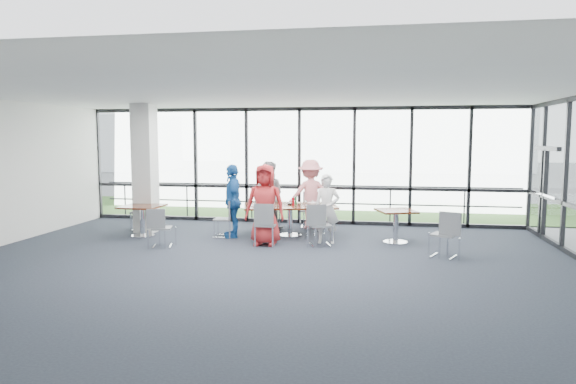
% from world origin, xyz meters
% --- Properties ---
extents(floor, '(12.00, 10.00, 0.02)m').
position_xyz_m(floor, '(0.00, 0.00, -0.01)').
color(floor, '#212531').
rests_on(floor, ground).
extents(ceiling, '(12.00, 10.00, 0.04)m').
position_xyz_m(ceiling, '(0.00, 0.00, 3.20)').
color(ceiling, silver).
rests_on(ceiling, ground).
extents(wall_front, '(12.00, 0.10, 3.20)m').
position_xyz_m(wall_front, '(0.00, -5.00, 1.60)').
color(wall_front, silver).
rests_on(wall_front, ground).
extents(curtain_wall_back, '(12.00, 0.10, 3.20)m').
position_xyz_m(curtain_wall_back, '(0.00, 5.00, 1.60)').
color(curtain_wall_back, white).
rests_on(curtain_wall_back, ground).
extents(exit_door, '(0.12, 1.60, 2.10)m').
position_xyz_m(exit_door, '(6.00, 3.75, 1.05)').
color(exit_door, black).
rests_on(exit_door, ground).
extents(structural_column, '(0.50, 0.50, 3.20)m').
position_xyz_m(structural_column, '(-3.60, 3.00, 1.60)').
color(structural_column, silver).
rests_on(structural_column, ground).
extents(apron, '(80.00, 70.00, 0.02)m').
position_xyz_m(apron, '(0.00, 10.00, -0.02)').
color(apron, slate).
rests_on(apron, ground).
extents(grass_strip, '(80.00, 5.00, 0.01)m').
position_xyz_m(grass_strip, '(0.00, 8.00, 0.01)').
color(grass_strip, '#3B5E27').
rests_on(grass_strip, ground).
extents(hangar_main, '(24.00, 10.00, 6.00)m').
position_xyz_m(hangar_main, '(4.00, 32.00, 3.00)').
color(hangar_main, white).
rests_on(hangar_main, ground).
extents(hangar_aux, '(10.00, 6.00, 4.00)m').
position_xyz_m(hangar_aux, '(-18.00, 28.00, 2.00)').
color(hangar_aux, white).
rests_on(hangar_aux, ground).
extents(guard_rail, '(12.00, 0.06, 0.06)m').
position_xyz_m(guard_rail, '(0.00, 5.60, 0.50)').
color(guard_rail, '#2D2D33').
rests_on(guard_rail, ground).
extents(main_table, '(2.42, 1.69, 0.75)m').
position_xyz_m(main_table, '(0.06, 3.09, 0.65)').
color(main_table, '#3A1A11').
rests_on(main_table, ground).
extents(side_table_left, '(0.95, 0.95, 0.75)m').
position_xyz_m(side_table_left, '(-3.43, 2.42, 0.64)').
color(side_table_left, '#3A1A11').
rests_on(side_table_left, ground).
extents(side_table_right, '(1.00, 1.00, 0.75)m').
position_xyz_m(side_table_right, '(2.55, 2.67, 0.62)').
color(side_table_right, '#3A1A11').
rests_on(side_table_right, ground).
extents(diner_near_left, '(0.89, 0.59, 1.79)m').
position_xyz_m(diner_near_left, '(-0.31, 1.96, 0.90)').
color(diner_near_left, '#AA2224').
rests_on(diner_near_left, ground).
extents(diner_near_right, '(0.58, 0.43, 1.56)m').
position_xyz_m(diner_near_right, '(1.02, 2.37, 0.78)').
color(diner_near_right, silver).
rests_on(diner_near_right, ground).
extents(diner_far_left, '(0.87, 0.55, 1.76)m').
position_xyz_m(diner_far_left, '(-0.67, 3.92, 0.88)').
color(diner_far_left, gray).
rests_on(diner_far_left, ground).
extents(diner_far_right, '(1.30, 0.94, 1.80)m').
position_xyz_m(diner_far_right, '(0.41, 4.19, 0.90)').
color(diner_far_right, pink).
rests_on(diner_far_right, ground).
extents(diner_end, '(0.86, 1.15, 1.74)m').
position_xyz_m(diner_end, '(-1.26, 2.71, 0.87)').
color(diner_end, '#19539E').
rests_on(diner_end, ground).
extents(chair_main_nl, '(0.45, 0.45, 0.92)m').
position_xyz_m(chair_main_nl, '(-0.28, 1.90, 0.46)').
color(chair_main_nl, slate).
rests_on(chair_main_nl, ground).
extents(chair_main_nr, '(0.56, 0.56, 0.91)m').
position_xyz_m(chair_main_nr, '(0.90, 2.08, 0.46)').
color(chair_main_nr, slate).
rests_on(chair_main_nr, ground).
extents(chair_main_fl, '(0.60, 0.60, 0.91)m').
position_xyz_m(chair_main_fl, '(-0.71, 4.08, 0.46)').
color(chair_main_fl, slate).
rests_on(chair_main_fl, ground).
extents(chair_main_fr, '(0.49, 0.49, 0.91)m').
position_xyz_m(chair_main_fr, '(0.36, 4.35, 0.46)').
color(chair_main_fr, slate).
rests_on(chair_main_fr, ground).
extents(chair_main_end, '(0.44, 0.44, 0.86)m').
position_xyz_m(chair_main_end, '(-1.49, 2.68, 0.43)').
color(chair_main_end, slate).
rests_on(chair_main_end, ground).
extents(chair_spare_la, '(0.50, 0.50, 0.83)m').
position_xyz_m(chair_spare_la, '(-2.48, 1.36, 0.42)').
color(chair_spare_la, slate).
rests_on(chair_spare_la, ground).
extents(chair_spare_lb, '(0.48, 0.48, 0.94)m').
position_xyz_m(chair_spare_lb, '(-3.83, 3.23, 0.47)').
color(chair_spare_lb, slate).
rests_on(chair_spare_lb, ground).
extents(chair_spare_r, '(0.59, 0.59, 0.91)m').
position_xyz_m(chair_spare_r, '(3.44, 1.38, 0.46)').
color(chair_spare_r, slate).
rests_on(chair_spare_r, ground).
extents(plate_nl, '(0.26, 0.26, 0.01)m').
position_xyz_m(plate_nl, '(-0.44, 2.55, 0.76)').
color(plate_nl, white).
rests_on(plate_nl, main_table).
extents(plate_nr, '(0.28, 0.28, 0.01)m').
position_xyz_m(plate_nr, '(0.74, 2.82, 0.76)').
color(plate_nr, white).
rests_on(plate_nr, main_table).
extents(plate_fl, '(0.27, 0.27, 0.01)m').
position_xyz_m(plate_fl, '(-0.49, 3.30, 0.76)').
color(plate_fl, white).
rests_on(plate_fl, main_table).
extents(plate_fr, '(0.27, 0.27, 0.01)m').
position_xyz_m(plate_fr, '(0.55, 3.60, 0.76)').
color(plate_fr, white).
rests_on(plate_fr, main_table).
extents(plate_end, '(0.25, 0.25, 0.01)m').
position_xyz_m(plate_end, '(-0.78, 2.83, 0.76)').
color(plate_end, white).
rests_on(plate_end, main_table).
extents(tumbler_a, '(0.06, 0.06, 0.13)m').
position_xyz_m(tumbler_a, '(-0.13, 2.78, 0.81)').
color(tumbler_a, white).
rests_on(tumbler_a, main_table).
extents(tumbler_b, '(0.07, 0.07, 0.13)m').
position_xyz_m(tumbler_b, '(0.45, 3.01, 0.82)').
color(tumbler_b, white).
rests_on(tumbler_b, main_table).
extents(tumbler_c, '(0.07, 0.07, 0.15)m').
position_xyz_m(tumbler_c, '(0.08, 3.37, 0.82)').
color(tumbler_c, white).
rests_on(tumbler_c, main_table).
extents(tumbler_d, '(0.07, 0.07, 0.14)m').
position_xyz_m(tumbler_d, '(-0.61, 2.82, 0.82)').
color(tumbler_d, white).
rests_on(tumbler_d, main_table).
extents(menu_a, '(0.38, 0.36, 0.00)m').
position_xyz_m(menu_a, '(0.06, 2.52, 0.75)').
color(menu_a, silver).
rests_on(menu_a, main_table).
extents(menu_b, '(0.35, 0.32, 0.00)m').
position_xyz_m(menu_b, '(1.10, 2.95, 0.75)').
color(menu_b, silver).
rests_on(menu_b, main_table).
extents(menu_c, '(0.32, 0.28, 0.00)m').
position_xyz_m(menu_c, '(0.17, 3.58, 0.75)').
color(menu_c, silver).
rests_on(menu_c, main_table).
extents(condiment_caddy, '(0.10, 0.07, 0.04)m').
position_xyz_m(condiment_caddy, '(0.04, 3.13, 0.77)').
color(condiment_caddy, black).
rests_on(condiment_caddy, main_table).
extents(ketchup_bottle, '(0.06, 0.06, 0.18)m').
position_xyz_m(ketchup_bottle, '(0.13, 3.14, 0.84)').
color(ketchup_bottle, '#9A000B').
rests_on(ketchup_bottle, main_table).
extents(green_bottle, '(0.05, 0.05, 0.20)m').
position_xyz_m(green_bottle, '(0.18, 3.21, 0.85)').
color(green_bottle, '#257538').
rests_on(green_bottle, main_table).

